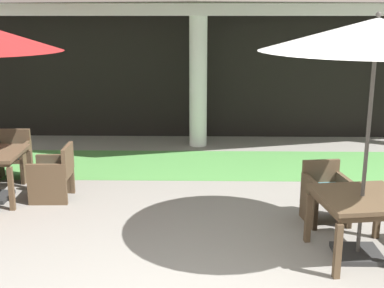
{
  "coord_description": "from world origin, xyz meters",
  "views": [
    {
      "loc": [
        0.08,
        -3.56,
        2.78
      ],
      "look_at": [
        -0.04,
        2.35,
        1.25
      ],
      "focal_mm": 47.24,
      "sensor_mm": 36.0,
      "label": 1
    }
  ],
  "objects_px": {
    "patio_chair_near_foreground_north": "(12,157)",
    "patio_chair_mid_left_north": "(325,194)",
    "patio_chair_near_foreground_east": "(54,174)",
    "patio_umbrella_mid_left": "(377,37)",
    "patio_table_mid_left": "(362,204)"
  },
  "relations": [
    {
      "from": "patio_chair_near_foreground_north",
      "to": "patio_chair_mid_left_north",
      "type": "height_order",
      "value": "patio_chair_near_foreground_north"
    },
    {
      "from": "patio_table_mid_left",
      "to": "patio_chair_near_foreground_east",
      "type": "bearing_deg",
      "value": 155.95
    },
    {
      "from": "patio_umbrella_mid_left",
      "to": "patio_chair_mid_left_north",
      "type": "distance_m",
      "value": 2.39
    },
    {
      "from": "patio_chair_near_foreground_east",
      "to": "patio_chair_mid_left_north",
      "type": "bearing_deg",
      "value": -103.07
    },
    {
      "from": "patio_chair_near_foreground_north",
      "to": "patio_chair_near_foreground_east",
      "type": "xyz_separation_m",
      "value": [
        0.99,
        -0.93,
        -0.01
      ]
    },
    {
      "from": "patio_umbrella_mid_left",
      "to": "patio_chair_near_foreground_north",
      "type": "bearing_deg",
      "value": 151.55
    },
    {
      "from": "patio_table_mid_left",
      "to": "patio_umbrella_mid_left",
      "type": "xyz_separation_m",
      "value": [
        0.0,
        -0.0,
        1.89
      ]
    },
    {
      "from": "patio_umbrella_mid_left",
      "to": "patio_chair_mid_left_north",
      "type": "bearing_deg",
      "value": 98.38
    },
    {
      "from": "patio_chair_near_foreground_north",
      "to": "patio_chair_mid_left_north",
      "type": "relative_size",
      "value": 1.04
    },
    {
      "from": "patio_chair_near_foreground_east",
      "to": "patio_table_mid_left",
      "type": "bearing_deg",
      "value": -115.8
    },
    {
      "from": "patio_table_mid_left",
      "to": "patio_chair_mid_left_north",
      "type": "relative_size",
      "value": 1.37
    },
    {
      "from": "patio_umbrella_mid_left",
      "to": "patio_chair_mid_left_north",
      "type": "xyz_separation_m",
      "value": [
        -0.15,
        1.04,
        -2.15
      ]
    },
    {
      "from": "patio_chair_near_foreground_east",
      "to": "patio_umbrella_mid_left",
      "type": "relative_size",
      "value": 0.3
    },
    {
      "from": "patio_chair_mid_left_north",
      "to": "patio_umbrella_mid_left",
      "type": "bearing_deg",
      "value": 90.0
    },
    {
      "from": "patio_chair_near_foreground_east",
      "to": "patio_umbrella_mid_left",
      "type": "height_order",
      "value": "patio_umbrella_mid_left"
    }
  ]
}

